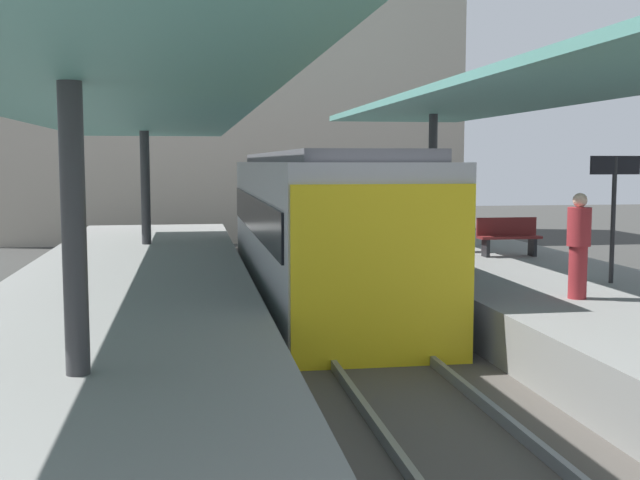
{
  "coord_description": "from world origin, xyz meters",
  "views": [
    {
      "loc": [
        -2.66,
        -12.88,
        3.11
      ],
      "look_at": [
        -0.42,
        0.82,
        1.73
      ],
      "focal_mm": 44.29,
      "sensor_mm": 36.0,
      "label": 1
    }
  ],
  "objects": [
    {
      "name": "ground_plane",
      "position": [
        0.0,
        0.0,
        0.0
      ],
      "size": [
        80.0,
        80.0,
        0.0
      ],
      "primitive_type": "plane",
      "color": "#383835"
    },
    {
      "name": "platform_left",
      "position": [
        -3.8,
        0.0,
        0.5
      ],
      "size": [
        4.4,
        28.0,
        1.0
      ],
      "primitive_type": "cube",
      "color": "gray",
      "rests_on": "ground_plane"
    },
    {
      "name": "platform_right",
      "position": [
        3.8,
        0.0,
        0.5
      ],
      "size": [
        4.4,
        28.0,
        1.0
      ],
      "primitive_type": "cube",
      "color": "gray",
      "rests_on": "ground_plane"
    },
    {
      "name": "track_ballast",
      "position": [
        0.0,
        0.0,
        0.1
      ],
      "size": [
        3.2,
        28.0,
        0.2
      ],
      "primitive_type": "cube",
      "color": "#4C4742",
      "rests_on": "ground_plane"
    },
    {
      "name": "rail_near_side",
      "position": [
        -0.72,
        0.0,
        0.27
      ],
      "size": [
        0.08,
        28.0,
        0.14
      ],
      "primitive_type": "cube",
      "color": "slate",
      "rests_on": "track_ballast"
    },
    {
      "name": "rail_far_side",
      "position": [
        0.72,
        0.0,
        0.27
      ],
      "size": [
        0.08,
        28.0,
        0.14
      ],
      "primitive_type": "cube",
      "color": "slate",
      "rests_on": "track_ballast"
    },
    {
      "name": "commuter_train",
      "position": [
        0.0,
        3.75,
        1.73
      ],
      "size": [
        2.78,
        11.96,
        3.1
      ],
      "color": "#ADADB2",
      "rests_on": "track_ballast"
    },
    {
      "name": "canopy_left",
      "position": [
        -3.8,
        1.4,
        3.93
      ],
      "size": [
        4.18,
        21.0,
        3.05
      ],
      "color": "#333335",
      "rests_on": "platform_left"
    },
    {
      "name": "canopy_right",
      "position": [
        3.8,
        1.4,
        4.41
      ],
      "size": [
        4.18,
        21.0,
        3.54
      ],
      "color": "#333335",
      "rests_on": "platform_right"
    },
    {
      "name": "platform_bench",
      "position": [
        4.34,
        3.76,
        1.46
      ],
      "size": [
        1.4,
        0.41,
        0.86
      ],
      "color": "black",
      "rests_on": "platform_right"
    },
    {
      "name": "platform_sign",
      "position": [
        4.56,
        -0.25,
        2.62
      ],
      "size": [
        0.9,
        0.08,
        2.21
      ],
      "color": "#262628",
      "rests_on": "platform_right"
    },
    {
      "name": "litter_bin",
      "position": [
        3.54,
        4.74,
        1.4
      ],
      "size": [
        0.44,
        0.44,
        0.8
      ],
      "primitive_type": "cylinder",
      "color": "maroon",
      "rests_on": "platform_right"
    },
    {
      "name": "passenger_mid_platform",
      "position": [
        3.22,
        -1.64,
        1.85
      ],
      "size": [
        0.36,
        0.36,
        1.63
      ],
      "color": "maroon",
      "rests_on": "platform_right"
    },
    {
      "name": "station_building_backdrop",
      "position": [
        -1.01,
        20.0,
        5.5
      ],
      "size": [
        18.0,
        6.0,
        11.0
      ],
      "primitive_type": "cube",
      "color": "#A89E8E",
      "rests_on": "ground_plane"
    }
  ]
}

